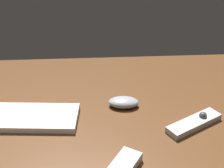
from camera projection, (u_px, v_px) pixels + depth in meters
The scene contains 4 objects.
desk at pixel (94, 118), 100.05cm from camera, with size 140.00×84.00×2.00cm, color brown.
keyboard at pixel (5, 117), 96.86cm from camera, with size 43.24×13.20×1.94cm, color white.
computer_mouse at pixel (123, 102), 103.05cm from camera, with size 9.67×5.93×3.06cm, color #999EA5.
media_remote at pixel (194, 123), 94.29cm from camera, with size 18.28×13.31×3.48cm.
Camera 1 is at (0.23, -82.05, 59.46)cm, focal length 51.60 mm.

